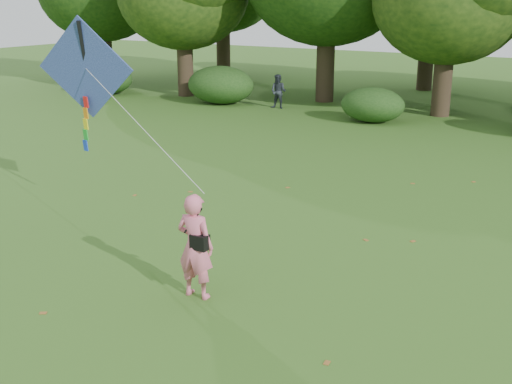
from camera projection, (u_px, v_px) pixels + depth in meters
The scene contains 7 objects.
ground at pixel (219, 314), 10.55m from camera, with size 100.00×100.00×0.00m, color #265114.
man_kite_flyer at pixel (195, 246), 10.92m from camera, with size 0.68×0.45×1.86m, color #E56B87.
bystander_left at pixel (278, 92), 29.45m from camera, with size 0.76×0.59×1.57m, color #282E35.
crossbody_bag at pixel (200, 241), 10.80m from camera, with size 0.43×0.20×0.72m.
flying_kite at pixel (86, 70), 14.48m from camera, with size 6.13×2.78×3.12m.
shrub_band at pixel (457, 106), 25.06m from camera, with size 39.15×3.22×1.88m.
fallen_leaves at pixel (327, 219), 15.00m from camera, with size 9.48×11.77×0.01m.
Camera 1 is at (5.41, -7.82, 5.03)m, focal length 45.00 mm.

